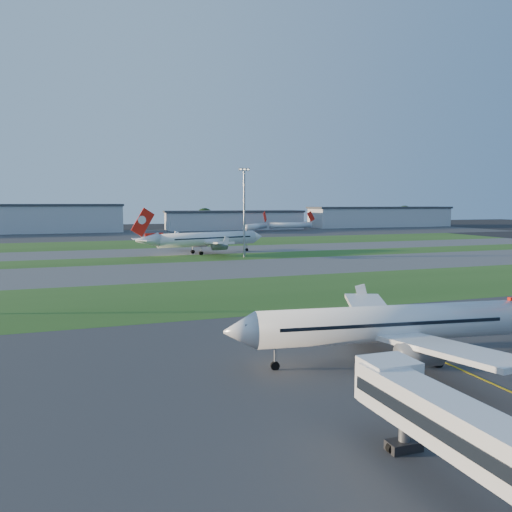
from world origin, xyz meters
name	(u,v)px	position (x,y,z in m)	size (l,w,h in m)	color
ground	(472,405)	(0.00, 0.00, 0.00)	(700.00, 700.00, 0.00)	black
apron_near	(472,405)	(0.00, 0.00, 0.01)	(300.00, 70.00, 0.01)	#333335
grass_strip_a	(258,293)	(0.00, 52.00, 0.01)	(300.00, 34.00, 0.01)	#284F1A
taxiway_a	(213,269)	(0.00, 85.00, 0.01)	(300.00, 32.00, 0.01)	#515154
grass_strip_b	(192,258)	(0.00, 110.00, 0.01)	(300.00, 18.00, 0.01)	#284F1A
taxiway_b	(179,251)	(0.00, 132.00, 0.01)	(300.00, 26.00, 0.01)	#515154
grass_strip_c	(164,243)	(0.00, 165.00, 0.01)	(300.00, 40.00, 0.01)	#284F1A
apron_far	(147,234)	(0.00, 225.00, 0.01)	(400.00, 80.00, 0.01)	#333335
airliner_parked	(398,324)	(0.78, 11.16, 3.87)	(35.29, 29.77, 11.03)	white
airliner_taxiing	(207,239)	(6.85, 121.18, 4.52)	(40.45, 33.92, 12.87)	white
mini_jet_near	(256,226)	(57.13, 221.26, 3.28)	(20.08, 22.72, 9.48)	white
mini_jet_far	(291,225)	(80.81, 229.58, 3.28)	(28.62, 5.70, 9.48)	white
light_mast_centre	(244,206)	(15.00, 108.00, 14.81)	(3.20, 0.70, 25.80)	gray
hangar_west	(54,218)	(-45.00, 255.00, 7.64)	(71.40, 23.00, 15.20)	#AAACB2
hangar_east	(235,220)	(55.00, 255.00, 5.64)	(81.60, 23.00, 11.20)	#AAACB2
hangar_far_east	(380,217)	(155.00, 255.00, 6.64)	(96.90, 23.00, 13.20)	#AAACB2
tree_mid_west	(102,220)	(-20.00, 266.00, 5.84)	(9.90, 9.90, 10.80)	black
tree_mid_east	(205,218)	(40.00, 269.00, 6.81)	(11.55, 11.55, 12.60)	black
tree_east	(317,217)	(115.00, 267.00, 6.16)	(10.45, 10.45, 11.40)	black
tree_far_east	(404,215)	(185.00, 271.00, 7.46)	(12.65, 12.65, 13.80)	black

